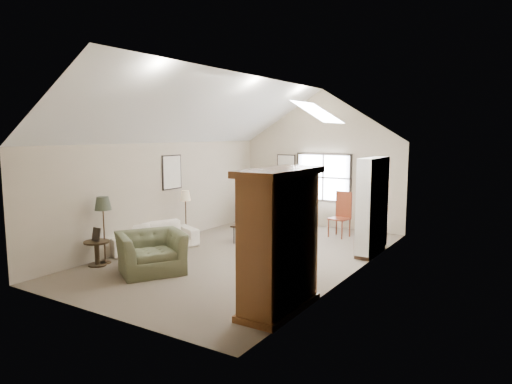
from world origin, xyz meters
The scene contains 18 objects.
room_shell centered at (0.00, 0.00, 3.21)m, with size 5.01×8.01×4.00m.
window centered at (0.10, 3.96, 1.45)m, with size 1.72×0.08×1.42m, color black.
skylight centered at (1.30, 0.90, 3.22)m, with size 0.80×1.20×0.52m, color white, non-canonical shape.
wall_art centered at (-1.88, 1.94, 1.73)m, with size 1.97×3.71×0.88m.
armoire centered at (2.18, -2.40, 1.10)m, with size 0.60×1.50×2.20m, color brown.
tv_alcove centered at (2.34, 1.60, 1.15)m, with size 0.32×1.30×2.10m, color white.
media_console centered at (2.32, 1.60, 0.30)m, with size 0.34×1.18×0.60m, color #382316.
tv_panel centered at (2.32, 1.60, 0.92)m, with size 0.05×0.90×0.55m, color black.
sofa centered at (-2.20, -0.71, 0.30)m, with size 2.08×0.81×0.61m, color white.
armchair_near centered at (-0.92, -2.04, 0.40)m, with size 1.23×1.08×0.80m, color #555A3F.
armchair_far centered at (-1.47, 3.70, 0.48)m, with size 1.02×1.05×0.96m, color #656849.
coffee_table centered at (-0.53, 1.01, 0.23)m, with size 0.91×0.50×0.46m, color #321F14.
bowl centered at (-0.53, 1.01, 0.49)m, with size 0.22×0.22×0.05m, color #332414.
side_table centered at (-2.20, -2.31, 0.26)m, with size 0.52×0.52×0.52m, color #322514.
side_chair centered at (1.06, 2.86, 0.60)m, with size 0.47×0.47×1.20m, color maroon.
tripod_lamp centered at (2.20, 2.20, 0.86)m, with size 0.50×0.50×1.73m, color silver, non-canonical shape.
dark_lamp centered at (-2.20, -2.11, 0.72)m, with size 0.35×0.35×1.45m, color #2A2E20, non-canonical shape.
tan_lamp centered at (-2.20, 0.49, 0.65)m, with size 0.26×0.26×1.30m, color tan, non-canonical shape.
Camera 1 is at (5.50, -8.36, 2.73)m, focal length 32.00 mm.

